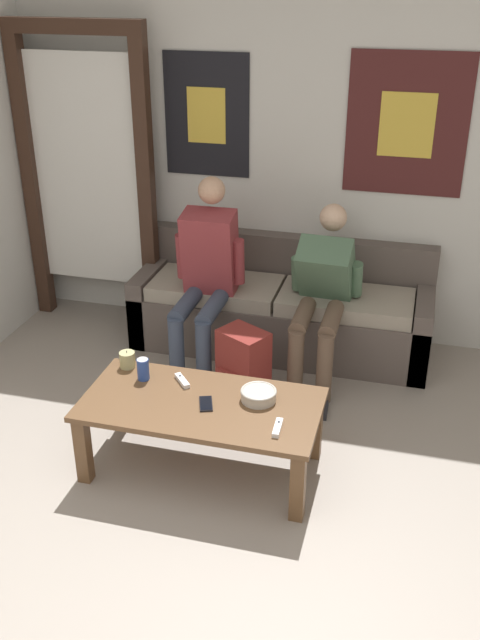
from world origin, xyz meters
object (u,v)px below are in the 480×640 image
Objects in this scene: backpack at (242,368)px; person_seated_adult at (206,272)px; couch at (281,311)px; game_controller_near_left at (278,428)px; coffee_table at (201,413)px; person_seated_teen at (323,291)px; pillar_candle at (127,360)px; game_controller_near_right at (182,381)px; ceramic_bowl at (259,394)px; drink_can_blue at (143,369)px; cell_phone at (206,404)px.

person_seated_adult is at bearing 130.96° from backpack.
couch reaches higher than game_controller_near_left.
coffee_table is 8.57× the size of game_controller_near_left.
person_seated_adult is 1.17× the size of person_seated_teen.
backpack reaches higher than coffee_table.
couch is at bearing 83.70° from backpack.
person_seated_teen reaches higher than pillar_candle.
person_seated_teen is at bearing 49.41° from backpack.
person_seated_adult reaches higher than game_controller_near_right.
person_seated_adult reaches higher than backpack.
ceramic_bowl is (0.60, -1.03, -0.21)m from person_seated_adult.
backpack is at bearing -96.30° from couch.
pillar_candle is 0.36m from game_controller_near_right.
couch is at bearing 62.93° from pillar_candle.
person_seated_adult reaches higher than pillar_candle.
game_controller_near_right is at bearing 134.88° from coffee_table.
person_seated_adult is 1.49m from game_controller_near_left.
backpack is at bearing -49.04° from person_seated_adult.
pillar_candle is (-0.51, 0.24, 0.11)m from coffee_table.
coffee_table is 1.29m from person_seated_teen.
person_seated_adult is at bearing 99.57° from game_controller_near_right.
pillar_candle is 0.71× the size of game_controller_near_left.
person_seated_teen is 10.35× the size of pillar_candle.
backpack reaches higher than game_controller_near_right.
person_seated_teen reaches higher than drink_can_blue.
pillar_candle reaches higher than cell_phone.
backpack is 3.17× the size of cell_phone.
game_controller_near_right is at bearing 172.04° from ceramic_bowl.
couch is 1.64× the size of person_seated_adult.
person_seated_adult is 0.77m from person_seated_teen.
pillar_candle is 0.83× the size of drink_can_blue.
pillar_candle reaches higher than game_controller_near_left.
game_controller_near_left is at bearing -16.70° from cell_phone.
person_seated_adult is (-0.44, -0.35, 0.39)m from couch.
pillar_candle is at bearing 166.95° from game_controller_near_right.
person_seated_teen is at bearing 44.78° from pillar_candle.
person_seated_adult reaches higher than cell_phone.
game_controller_near_left is 0.42m from cell_phone.
couch is 15.65× the size of game_controller_near_right.
drink_can_blue reaches higher than backpack.
game_controller_near_left is (-0.00, -1.32, -0.16)m from person_seated_teen.
drink_can_blue is at bearing 176.25° from ceramic_bowl.
coffee_table is 1.17× the size of person_seated_teen.
couch is at bearing 78.09° from game_controller_near_right.
person_seated_teen reaches higher than couch.
couch is at bearing 138.08° from person_seated_teen.
person_seated_teen is (0.32, -0.29, 0.32)m from couch.
person_seated_adult is 1.21m from cell_phone.
game_controller_near_left is (0.76, -1.26, -0.23)m from person_seated_adult.
drink_can_blue reaches higher than game_controller_near_right.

